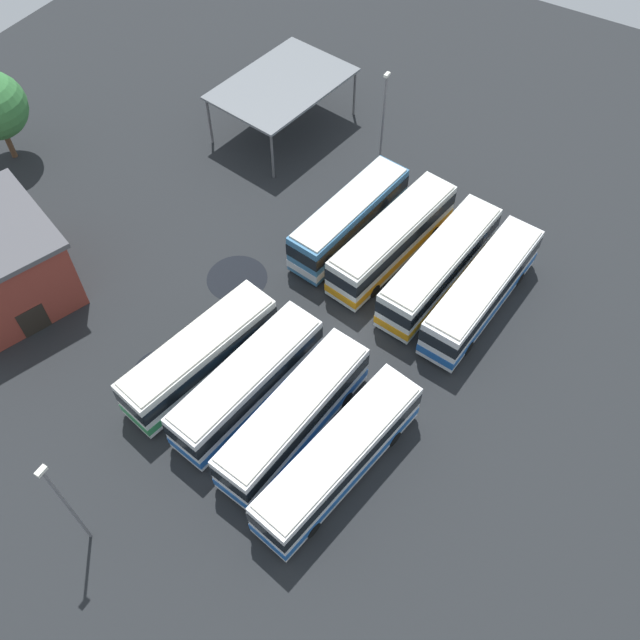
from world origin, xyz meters
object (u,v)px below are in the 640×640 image
at_px(bus_row0_slot2, 248,382).
at_px(bus_row1_slot0, 482,291).
at_px(bus_row0_slot1, 294,416).
at_px(bus_row1_slot1, 440,266).
at_px(maintenance_shelter, 282,85).
at_px(lamp_post_mid_lot, 384,113).
at_px(bus_row1_slot2, 392,239).
at_px(bus_row1_slot3, 350,218).
at_px(lamp_post_far_corner, 66,503).
at_px(bus_row0_slot0, 339,458).
at_px(bus_row0_slot3, 201,356).

bearing_deg(bus_row0_slot2, bus_row1_slot0, -33.09).
height_order(bus_row0_slot1, bus_row0_slot2, same).
relative_size(bus_row1_slot1, maintenance_shelter, 1.00).
height_order(bus_row1_slot0, maintenance_shelter, maintenance_shelter).
bearing_deg(bus_row1_slot0, lamp_post_mid_lot, 52.08).
bearing_deg(maintenance_shelter, bus_row0_slot2, -151.19).
height_order(bus_row1_slot2, bus_row1_slot3, same).
height_order(bus_row1_slot3, lamp_post_far_corner, lamp_post_far_corner).
bearing_deg(bus_row0_slot1, bus_row1_slot2, 6.52).
bearing_deg(maintenance_shelter, bus_row1_slot0, -113.13).
xyz_separation_m(lamp_post_far_corner, lamp_post_mid_lot, (35.19, 1.56, -0.35)).
bearing_deg(lamp_post_mid_lot, lamp_post_far_corner, -177.47).
bearing_deg(bus_row0_slot1, maintenance_shelter, 34.65).
relative_size(bus_row0_slot0, bus_row1_slot0, 1.01).
distance_m(bus_row1_slot3, lamp_post_far_corner, 26.47).
height_order(bus_row0_slot0, bus_row1_slot1, same).
distance_m(bus_row1_slot1, bus_row1_slot3, 7.40).
relative_size(bus_row0_slot0, bus_row1_slot1, 1.01).
relative_size(bus_row0_slot0, lamp_post_mid_lot, 1.54).
height_order(maintenance_shelter, lamp_post_mid_lot, lamp_post_mid_lot).
bearing_deg(bus_row1_slot1, lamp_post_far_corner, 162.52).
bearing_deg(bus_row0_slot3, bus_row1_slot1, -32.97).
relative_size(bus_row0_slot3, bus_row1_slot1, 0.93).
height_order(bus_row1_slot1, bus_row1_slot3, same).
xyz_separation_m(bus_row1_slot1, lamp_post_mid_lot, (9.55, 9.63, 2.37)).
bearing_deg(bus_row0_slot3, lamp_post_far_corner, -174.49).
relative_size(bus_row0_slot1, bus_row0_slot3, 1.03).
distance_m(bus_row1_slot1, lamp_post_far_corner, 27.01).
distance_m(maintenance_shelter, lamp_post_mid_lot, 8.65).
relative_size(lamp_post_far_corner, lamp_post_mid_lot, 1.09).
relative_size(bus_row1_slot0, lamp_post_far_corner, 1.40).
bearing_deg(bus_row1_slot0, bus_row1_slot1, 81.39).
relative_size(bus_row0_slot1, bus_row1_slot0, 0.96).
bearing_deg(bus_row1_slot1, bus_row0_slot3, 147.03).
relative_size(maintenance_shelter, lamp_post_far_corner, 1.40).
relative_size(bus_row1_slot2, lamp_post_far_corner, 1.41).
distance_m(bus_row1_slot0, lamp_post_far_corner, 27.71).
bearing_deg(bus_row1_slot3, bus_row0_slot0, -151.68).
bearing_deg(lamp_post_mid_lot, bus_row0_slot2, -170.50).
xyz_separation_m(bus_row0_slot0, bus_row0_slot2, (1.35, 7.03, -0.00)).
bearing_deg(bus_row1_slot3, lamp_post_far_corner, 178.47).
bearing_deg(lamp_post_far_corner, lamp_post_mid_lot, 2.53).
bearing_deg(lamp_post_mid_lot, bus_row1_slot2, -147.35).
bearing_deg(bus_row0_slot0, bus_row1_slot2, 18.01).
bearing_deg(bus_row0_slot3, maintenance_shelter, 21.63).
bearing_deg(maintenance_shelter, bus_row1_slot1, -115.48).
bearing_deg(lamp_post_mid_lot, bus_row1_slot3, -165.68).
distance_m(bus_row0_slot3, lamp_post_mid_lot, 23.83).
bearing_deg(bus_row1_slot2, bus_row0_slot2, 172.99).
height_order(bus_row0_slot0, bus_row1_slot0, same).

